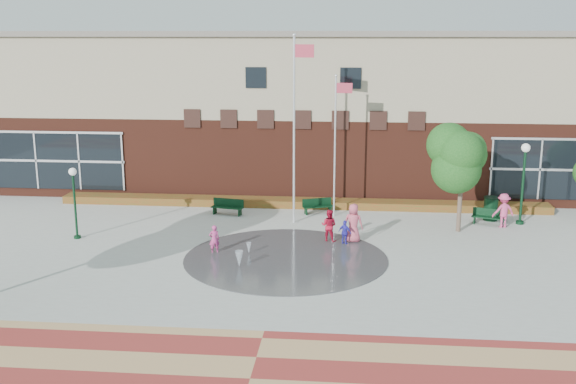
# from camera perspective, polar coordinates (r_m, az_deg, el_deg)

# --- Properties ---
(ground) EXTENTS (120.00, 120.00, 0.00)m
(ground) POSITION_cam_1_polar(r_m,az_deg,el_deg) (25.09, -0.85, -7.88)
(ground) COLOR #666056
(ground) RESTS_ON ground
(plaza_concrete) EXTENTS (46.00, 18.00, 0.01)m
(plaza_concrete) POSITION_cam_1_polar(r_m,az_deg,el_deg) (28.83, 0.00, -5.03)
(plaza_concrete) COLOR #A8A8A0
(plaza_concrete) RESTS_ON ground
(paver_band) EXTENTS (46.00, 6.00, 0.01)m
(paver_band) POSITION_cam_1_polar(r_m,az_deg,el_deg) (18.77, -3.23, -15.54)
(paver_band) COLOR #9C2F2A
(paver_band) RESTS_ON ground
(splash_pad) EXTENTS (8.40, 8.40, 0.01)m
(splash_pad) POSITION_cam_1_polar(r_m,az_deg,el_deg) (27.89, -0.19, -5.67)
(splash_pad) COLOR #383A3D
(splash_pad) RESTS_ON ground
(library_building) EXTENTS (44.40, 10.40, 9.20)m
(library_building) POSITION_cam_1_polar(r_m,az_deg,el_deg) (41.06, 1.76, 7.07)
(library_building) COLOR #542419
(library_building) RESTS_ON ground
(flower_bed) EXTENTS (26.00, 1.20, 0.40)m
(flower_bed) POSITION_cam_1_polar(r_m,az_deg,el_deg) (36.11, 1.12, -1.27)
(flower_bed) COLOR #A72414
(flower_bed) RESTS_ON ground
(flagpole_left) EXTENTS (1.03, 0.38, 9.08)m
(flagpole_left) POSITION_cam_1_polar(r_m,az_deg,el_deg) (32.07, 0.60, 6.09)
(flagpole_left) COLOR white
(flagpole_left) RESTS_ON ground
(flagpole_right) EXTENTS (0.88, 0.16, 7.14)m
(flagpole_right) POSITION_cam_1_polar(r_m,az_deg,el_deg) (33.48, 4.07, 4.52)
(flagpole_right) COLOR white
(flagpole_right) RESTS_ON ground
(lamp_left) EXTENTS (0.35, 0.35, 3.27)m
(lamp_left) POSITION_cam_1_polar(r_m,az_deg,el_deg) (31.52, -17.64, -0.25)
(lamp_left) COLOR black
(lamp_left) RESTS_ON ground
(lamp_right) EXTENTS (0.42, 0.42, 3.98)m
(lamp_right) POSITION_cam_1_polar(r_m,az_deg,el_deg) (34.17, 19.32, 1.40)
(lamp_right) COLOR black
(lamp_right) RESTS_ON ground
(bench_left) EXTENTS (1.71, 0.77, 0.83)m
(bench_left) POSITION_cam_1_polar(r_m,az_deg,el_deg) (34.57, -5.15, -1.53)
(bench_left) COLOR black
(bench_left) RESTS_ON ground
(bench_mid) EXTENTS (1.62, 0.97, 0.79)m
(bench_mid) POSITION_cam_1_polar(r_m,az_deg,el_deg) (34.70, 2.54, -1.45)
(bench_mid) COLOR black
(bench_mid) RESTS_ON ground
(bench_right) EXTENTS (1.63, 0.92, 0.79)m
(bench_right) POSITION_cam_1_polar(r_m,az_deg,el_deg) (34.05, 16.61, -2.29)
(bench_right) COLOR black
(bench_right) RESTS_ON ground
(trash_can) EXTENTS (0.73, 0.73, 1.20)m
(trash_can) POSITION_cam_1_polar(r_m,az_deg,el_deg) (34.83, 16.79, -1.35)
(trash_can) COLOR black
(trash_can) RESTS_ON ground
(tree_mid) EXTENTS (2.95, 2.95, 4.98)m
(tree_mid) POSITION_cam_1_polar(r_m,az_deg,el_deg) (31.82, 14.56, 3.00)
(tree_mid) COLOR #4E3C30
(tree_mid) RESTS_ON ground
(water_jet_a) EXTENTS (0.34, 0.34, 0.66)m
(water_jet_a) POSITION_cam_1_polar(r_m,az_deg,el_deg) (26.93, -4.14, -6.41)
(water_jet_a) COLOR white
(water_jet_a) RESTS_ON ground
(water_jet_b) EXTENTS (0.21, 0.21, 0.48)m
(water_jet_b) POSITION_cam_1_polar(r_m,az_deg,el_deg) (28.48, -3.33, -5.30)
(water_jet_b) COLOR white
(water_jet_b) RESTS_ON ground
(child_splash) EXTENTS (0.52, 0.43, 1.22)m
(child_splash) POSITION_cam_1_polar(r_m,az_deg,el_deg) (28.58, -6.26, -4.00)
(child_splash) COLOR #C4387E
(child_splash) RESTS_ON ground
(adult_red) EXTENTS (0.84, 0.73, 1.46)m
(adult_red) POSITION_cam_1_polar(r_m,az_deg,el_deg) (30.03, 3.49, -2.85)
(adult_red) COLOR #B2122D
(adult_red) RESTS_ON ground
(adult_pink) EXTENTS (0.95, 0.71, 1.75)m
(adult_pink) POSITION_cam_1_polar(r_m,az_deg,el_deg) (29.98, 5.55, -2.64)
(adult_pink) COLOR #C94F66
(adult_pink) RESTS_ON ground
(child_blue) EXTENTS (0.69, 0.56, 1.10)m
(child_blue) POSITION_cam_1_polar(r_m,az_deg,el_deg) (29.66, 4.84, -3.44)
(child_blue) COLOR #362FC4
(child_blue) RESTS_ON ground
(person_bench) EXTENTS (1.20, 0.88, 1.66)m
(person_bench) POSITION_cam_1_polar(r_m,az_deg,el_deg) (33.69, 17.77, -1.52)
(person_bench) COLOR #D8447D
(person_bench) RESTS_ON ground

